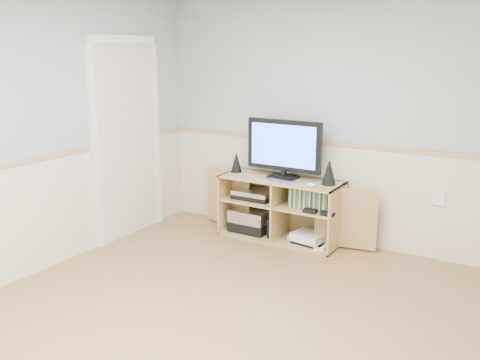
# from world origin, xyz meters

# --- Properties ---
(room) EXTENTS (4.04, 4.54, 2.54)m
(room) POSITION_xyz_m (-0.06, 0.12, 1.22)
(room) COLOR #B0884E
(room) RESTS_ON ground
(media_cabinet) EXTENTS (1.98, 0.48, 0.65)m
(media_cabinet) POSITION_xyz_m (-0.51, 2.04, 0.33)
(media_cabinet) COLOR tan
(media_cabinet) RESTS_ON floor
(monitor) EXTENTS (0.82, 0.18, 0.60)m
(monitor) POSITION_xyz_m (-0.51, 2.03, 0.98)
(monitor) COLOR black
(monitor) RESTS_ON media_cabinet
(speaker_left) EXTENTS (0.12, 0.12, 0.22)m
(speaker_left) POSITION_xyz_m (-1.06, 2.00, 0.76)
(speaker_left) COLOR black
(speaker_left) RESTS_ON media_cabinet
(speaker_right) EXTENTS (0.14, 0.14, 0.26)m
(speaker_right) POSITION_xyz_m (0.00, 2.00, 0.78)
(speaker_right) COLOR black
(speaker_right) RESTS_ON media_cabinet
(keyboard) EXTENTS (0.33, 0.17, 0.01)m
(keyboard) POSITION_xyz_m (-0.45, 1.84, 0.66)
(keyboard) COLOR silver
(keyboard) RESTS_ON media_cabinet
(mouse) EXTENTS (0.10, 0.07, 0.04)m
(mouse) POSITION_xyz_m (-0.11, 1.84, 0.67)
(mouse) COLOR white
(mouse) RESTS_ON media_cabinet
(av_components) EXTENTS (0.51, 0.31, 0.47)m
(av_components) POSITION_xyz_m (-0.85, 1.98, 0.22)
(av_components) COLOR black
(av_components) RESTS_ON media_cabinet
(game_consoles) EXTENTS (0.46, 0.30, 0.11)m
(game_consoles) POSITION_xyz_m (-0.18, 1.97, 0.07)
(game_consoles) COLOR white
(game_consoles) RESTS_ON media_cabinet
(game_cases) EXTENTS (0.42, 0.14, 0.19)m
(game_cases) POSITION_xyz_m (-0.17, 1.96, 0.48)
(game_cases) COLOR #3F8C3F
(game_cases) RESTS_ON media_cabinet
(wall_outlet) EXTENTS (0.12, 0.03, 0.12)m
(wall_outlet) POSITION_xyz_m (1.00, 2.23, 0.60)
(wall_outlet) COLOR white
(wall_outlet) RESTS_ON wall_back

